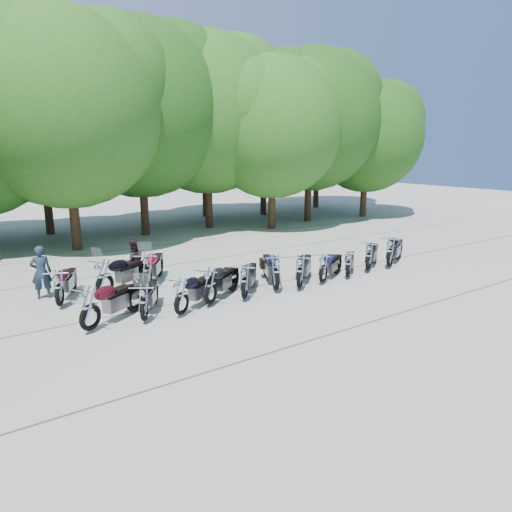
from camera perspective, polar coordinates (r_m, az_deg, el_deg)
ground at (r=14.63m, az=3.35°, el=-5.31°), size 90.00×90.00×0.00m
tree_3 at (r=22.78m, az=-22.80°, el=16.46°), size 8.70×8.70×10.67m
tree_4 at (r=25.75m, az=-14.43°, el=17.26°), size 9.13×9.13×11.20m
tree_5 at (r=27.55m, az=-6.18°, el=17.16°), size 9.04×9.04×11.10m
tree_6 at (r=27.08m, az=2.07°, el=15.68°), size 8.00×8.00×9.82m
tree_7 at (r=30.14m, az=6.76°, el=16.45°), size 8.79×8.79×10.79m
tree_8 at (r=32.93m, az=13.68°, el=14.30°), size 7.53×7.53×9.25m
tree_11 at (r=27.78m, az=-25.37°, el=13.75°), size 7.56×7.56×9.28m
tree_12 at (r=29.30m, az=-14.32°, el=14.94°), size 7.88×7.88×9.67m
tree_13 at (r=32.26m, az=-6.55°, el=15.61°), size 8.31×8.31×10.20m
tree_14 at (r=33.18m, az=0.95°, el=15.26°), size 8.02×8.02×9.84m
tree_15 at (r=37.68m, az=7.79°, el=16.72°), size 9.67×9.67×11.86m
motorcycle_0 at (r=12.49m, az=-20.11°, el=-6.03°), size 2.50×1.90×1.39m
motorcycle_1 at (r=12.80m, az=-13.86°, el=-5.51°), size 1.72×2.21×1.24m
motorcycle_2 at (r=13.03m, az=-9.33°, el=-4.82°), size 2.32×1.76×1.29m
motorcycle_3 at (r=13.74m, az=-5.76°, el=-3.63°), size 2.37×1.97×1.35m
motorcycle_4 at (r=14.20m, az=-1.43°, el=-3.07°), size 2.10×2.21×1.32m
motorcycle_5 at (r=15.05m, az=2.48°, el=-1.91°), size 1.83×2.62×1.44m
motorcycle_6 at (r=15.29m, az=5.53°, el=-1.81°), size 2.34×2.18×1.39m
motorcycle_7 at (r=16.10m, az=8.43°, el=-1.38°), size 2.27×1.62×1.25m
motorcycle_8 at (r=16.93m, az=11.46°, el=-0.92°), size 2.00×1.81×1.17m
motorcycle_9 at (r=17.97m, az=13.92°, el=0.08°), size 2.40×1.94×1.35m
motorcycle_10 at (r=18.78m, az=16.44°, el=0.63°), size 2.63×1.89×1.45m
motorcycle_11 at (r=14.75m, az=-23.43°, el=-3.55°), size 1.64×2.43×1.33m
motorcycle_12 at (r=15.22m, az=-18.46°, el=-2.43°), size 2.60×1.82×1.43m
motorcycle_13 at (r=15.60m, az=-13.41°, el=-1.69°), size 2.09×2.57×1.45m
rider_0 at (r=15.90m, az=-25.27°, el=-1.84°), size 0.69×0.53×1.71m
rider_1 at (r=16.36m, az=-15.02°, el=-0.74°), size 0.84×0.68×1.65m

